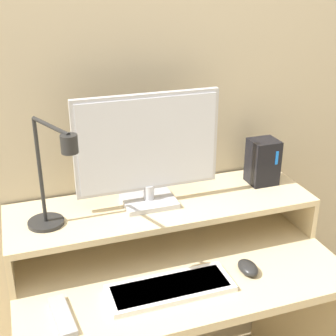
{
  "coord_description": "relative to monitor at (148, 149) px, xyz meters",
  "views": [
    {
      "loc": [
        -0.45,
        -0.92,
        1.65
      ],
      "look_at": [
        -0.02,
        0.33,
        1.07
      ],
      "focal_mm": 50.0,
      "sensor_mm": 36.0,
      "label": 1
    }
  ],
  "objects": [
    {
      "name": "mouse",
      "position": [
        0.25,
        -0.28,
        -0.34
      ],
      "size": [
        0.06,
        0.09,
        0.03
      ],
      "color": "black",
      "rests_on": "desk"
    },
    {
      "name": "monitor_shelf",
      "position": [
        0.05,
        -0.01,
        -0.23
      ],
      "size": [
        1.06,
        0.32,
        0.16
      ],
      "color": "beige",
      "rests_on": "desk"
    },
    {
      "name": "router_dock",
      "position": [
        0.45,
        0.02,
        -0.12
      ],
      "size": [
        0.1,
        0.1,
        0.17
      ],
      "color": "black",
      "rests_on": "monitor_shelf"
    },
    {
      "name": "remote_control",
      "position": [
        -0.35,
        -0.3,
        -0.35
      ],
      "size": [
        0.07,
        0.18,
        0.02
      ],
      "color": "#99999E",
      "rests_on": "desk"
    },
    {
      "name": "wall_back",
      "position": [
        0.05,
        0.19,
        0.16
      ],
      "size": [
        6.0,
        0.05,
        2.5
      ],
      "color": "beige",
      "rests_on": "ground_plane"
    },
    {
      "name": "desk_lamp",
      "position": [
        -0.33,
        -0.09,
        -0.04
      ],
      "size": [
        0.16,
        0.26,
        0.36
      ],
      "color": "black",
      "rests_on": "monitor_shelf"
    },
    {
      "name": "monitor",
      "position": [
        0.0,
        0.0,
        0.0
      ],
      "size": [
        0.49,
        0.14,
        0.39
      ],
      "color": "#BCBCC1",
      "rests_on": "monitor_shelf"
    },
    {
      "name": "keyboard",
      "position": [
        -0.02,
        -0.29,
        -0.35
      ],
      "size": [
        0.39,
        0.14,
        0.02
      ],
      "color": "white",
      "rests_on": "desk"
    },
    {
      "name": "desk",
      "position": [
        0.05,
        -0.15,
        -0.58
      ],
      "size": [
        1.06,
        0.61,
        0.73
      ],
      "color": "beige",
      "rests_on": "ground_plane"
    }
  ]
}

